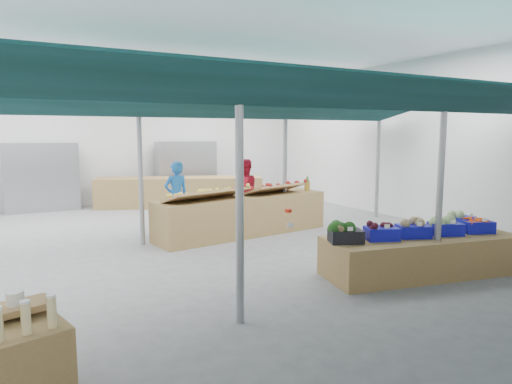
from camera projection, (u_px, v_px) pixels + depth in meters
floor at (197, 244)px, 9.56m from camera, size 13.00×13.00×0.00m
hall at (172, 118)px, 10.47m from camera, size 13.00×13.00×13.00m
pole_grid at (270, 161)px, 8.17m from camera, size 10.00×4.60×3.00m
awnings at (270, 106)px, 8.04m from camera, size 9.50×7.08×0.30m
back_shelving_left at (42, 178)px, 13.45m from camera, size 2.00×0.50×2.00m
back_shelving_right at (186, 172)px, 15.60m from camera, size 2.00×0.50×2.00m
veg_counter at (421, 255)px, 7.50m from camera, size 3.40×1.72×0.63m
fruit_counter at (243, 215)px, 10.41m from camera, size 4.23×1.49×0.89m
far_counter at (180, 192)px, 14.41m from camera, size 5.14×2.88×0.92m
crate_stack at (394, 242)px, 8.56m from camera, size 0.52×0.40×0.56m
vendor_left at (176, 196)px, 10.74m from camera, size 0.65×0.47×1.66m
vendor_right at (244, 192)px, 11.60m from camera, size 0.88×0.72×1.66m
crate_broccoli at (346, 232)px, 7.03m from camera, size 0.60×0.52×0.35m
crate_beets at (382, 231)px, 7.22m from camera, size 0.60×0.52×0.29m
crate_celeriac at (413, 228)px, 7.39m from camera, size 0.60×0.52×0.31m
crate_cabbage at (446, 225)px, 7.57m from camera, size 0.60×0.52×0.35m
crate_carrots at (476, 226)px, 7.76m from camera, size 0.60×0.52×0.29m
sparrow at (341, 229)px, 6.87m from camera, size 0.12×0.09×0.11m
pole_ribbon at (288, 212)px, 7.16m from camera, size 0.12×0.12×0.28m
apple_heap_yellow at (207, 193)px, 9.68m from camera, size 2.01×1.14×0.27m
apple_heap_red at (275, 187)px, 10.74m from camera, size 1.63×1.05×0.27m
pineapple at (307, 183)px, 11.34m from camera, size 0.14×0.14×0.39m
crate_extra at (459, 219)px, 8.14m from camera, size 0.53×0.42×0.32m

